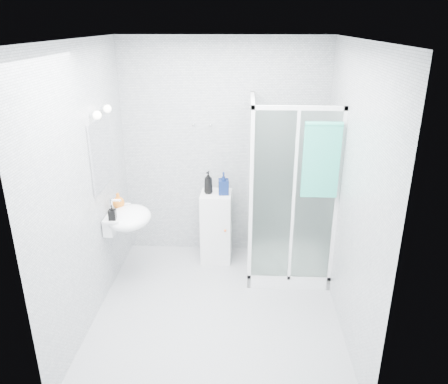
# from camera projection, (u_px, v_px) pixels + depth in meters

# --- Properties ---
(room) EXTENTS (2.40, 2.60, 2.60)m
(room) POSITION_uv_depth(u_px,v_px,m) (217.00, 191.00, 3.96)
(room) COLOR #BBBFC1
(room) RESTS_ON ground
(shower_enclosure) EXTENTS (0.90, 0.95, 2.00)m
(shower_enclosure) POSITION_uv_depth(u_px,v_px,m) (280.00, 237.00, 4.95)
(shower_enclosure) COLOR white
(shower_enclosure) RESTS_ON ground
(wall_basin) EXTENTS (0.46, 0.56, 0.35)m
(wall_basin) POSITION_uv_depth(u_px,v_px,m) (127.00, 218.00, 4.61)
(wall_basin) COLOR white
(wall_basin) RESTS_ON ground
(mirror) EXTENTS (0.02, 0.60, 0.70)m
(mirror) POSITION_uv_depth(u_px,v_px,m) (101.00, 154.00, 4.36)
(mirror) COLOR white
(mirror) RESTS_ON room
(vanity_lights) EXTENTS (0.10, 0.40, 0.08)m
(vanity_lights) POSITION_uv_depth(u_px,v_px,m) (102.00, 112.00, 4.21)
(vanity_lights) COLOR silver
(vanity_lights) RESTS_ON room
(wall_hooks) EXTENTS (0.23, 0.06, 0.03)m
(wall_hooks) POSITION_uv_depth(u_px,v_px,m) (202.00, 125.00, 5.02)
(wall_hooks) COLOR silver
(wall_hooks) RESTS_ON room
(storage_cabinet) EXTENTS (0.36, 0.39, 0.87)m
(storage_cabinet) POSITION_uv_depth(u_px,v_px,m) (216.00, 227.00, 5.23)
(storage_cabinet) COLOR white
(storage_cabinet) RESTS_ON ground
(hand_towel) EXTENTS (0.35, 0.05, 0.75)m
(hand_towel) POSITION_uv_depth(u_px,v_px,m) (321.00, 159.00, 4.18)
(hand_towel) COLOR teal
(hand_towel) RESTS_ON shower_enclosure
(shampoo_bottle_a) EXTENTS (0.13, 0.13, 0.27)m
(shampoo_bottle_a) POSITION_uv_depth(u_px,v_px,m) (208.00, 183.00, 5.03)
(shampoo_bottle_a) COLOR black
(shampoo_bottle_a) RESTS_ON storage_cabinet
(shampoo_bottle_b) EXTENTS (0.13, 0.13, 0.26)m
(shampoo_bottle_b) POSITION_uv_depth(u_px,v_px,m) (224.00, 183.00, 5.01)
(shampoo_bottle_b) COLOR #0D1E50
(shampoo_bottle_b) RESTS_ON storage_cabinet
(soap_dispenser_orange) EXTENTS (0.16, 0.16, 0.17)m
(soap_dispenser_orange) POSITION_uv_depth(u_px,v_px,m) (118.00, 200.00, 4.67)
(soap_dispenser_orange) COLOR orange
(soap_dispenser_orange) RESTS_ON wall_basin
(soap_dispenser_black) EXTENTS (0.08, 0.08, 0.16)m
(soap_dispenser_black) POSITION_uv_depth(u_px,v_px,m) (112.00, 212.00, 4.38)
(soap_dispenser_black) COLOR black
(soap_dispenser_black) RESTS_ON wall_basin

